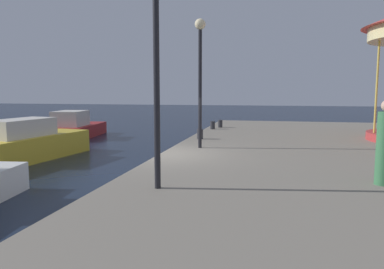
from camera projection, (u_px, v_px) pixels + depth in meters
The scene contains 8 objects.
ground_plane at pixel (161, 178), 11.55m from camera, with size 120.00×120.00×0.00m, color black.
motorboat_red at pixel (75, 128), 21.74m from camera, with size 2.77×4.97×1.59m.
motorboat_yellow at pixel (24, 145), 14.39m from camera, with size 2.52×6.15×1.65m.
lamp_post_near_edge at pixel (156, 37), 6.99m from camera, with size 0.36×0.36×4.28m.
lamp_post_mid_promenade at pixel (200, 60), 12.20m from camera, with size 0.36×0.36×4.27m.
bollard_north at pixel (200, 134), 14.82m from camera, with size 0.24×0.24×0.40m, color #2D2D33.
bollard_center at pixel (220, 124), 19.52m from camera, with size 0.24×0.24×0.40m, color #2D2D33.
bollard_south at pixel (213, 125), 18.68m from camera, with size 0.24×0.24×0.40m, color #2D2D33.
Camera 1 is at (3.34, -10.85, 2.71)m, focal length 34.62 mm.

